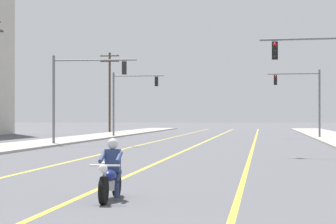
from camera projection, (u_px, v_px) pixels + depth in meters
name	position (u px, v px, depth m)	size (l,w,h in m)	color
lane_stripe_center	(207.00, 141.00, 52.81)	(0.16, 100.00, 0.01)	yellow
lane_stripe_left	(159.00, 141.00, 53.37)	(0.16, 100.00, 0.01)	yellow
lane_stripe_right	(255.00, 141.00, 52.26)	(0.16, 100.00, 0.01)	yellow
sidewalk_kerb_left	(54.00, 142.00, 49.46)	(4.40, 110.00, 0.14)	#9E998E
motorcycle_with_rider	(111.00, 175.00, 15.48)	(0.70, 2.19, 1.46)	black
traffic_signal_near_right	(333.00, 73.00, 32.20)	(5.17, 0.50, 6.20)	slate
traffic_signal_near_left	(78.00, 85.00, 44.86)	(5.90, 0.52, 6.20)	slate
traffic_signal_mid_right	(304.00, 93.00, 58.86)	(4.69, 0.37, 6.20)	slate
traffic_signal_mid_left	(128.00, 94.00, 62.20)	(5.00, 0.37, 6.20)	slate
utility_pole_left_far	(110.00, 89.00, 78.24)	(2.33, 0.26, 9.65)	#4C3828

